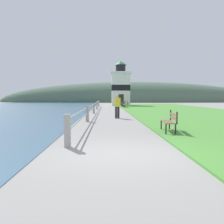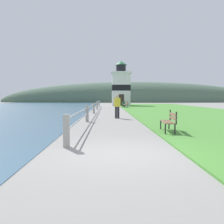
{
  "view_description": "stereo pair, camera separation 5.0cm",
  "coord_description": "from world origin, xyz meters",
  "px_view_note": "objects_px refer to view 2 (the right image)",
  "views": [
    {
      "loc": [
        -0.39,
        -6.53,
        1.52
      ],
      "look_at": [
        0.06,
        13.75,
        0.3
      ],
      "focal_mm": 40.0,
      "sensor_mm": 36.0,
      "label": 1
    },
    {
      "loc": [
        -0.34,
        -6.53,
        1.52
      ],
      "look_at": [
        0.06,
        13.75,
        0.3
      ],
      "focal_mm": 40.0,
      "sensor_mm": 36.0,
      "label": 2
    }
  ],
  "objects_px": {
    "person_strolling": "(117,105)",
    "park_bench_midway": "(126,104)",
    "park_bench_near": "(170,120)",
    "trash_bin": "(123,104)",
    "lighthouse": "(121,87)"
  },
  "relations": [
    {
      "from": "park_bench_near",
      "to": "lighthouse",
      "type": "xyz_separation_m",
      "value": [
        -0.17,
        34.17,
        2.85
      ]
    },
    {
      "from": "lighthouse",
      "to": "trash_bin",
      "type": "xyz_separation_m",
      "value": [
        -0.05,
        -7.62,
        -2.97
      ]
    },
    {
      "from": "park_bench_near",
      "to": "trash_bin",
      "type": "height_order",
      "value": "park_bench_near"
    },
    {
      "from": "person_strolling",
      "to": "trash_bin",
      "type": "xyz_separation_m",
      "value": [
        1.71,
        19.22,
        -0.5
      ]
    },
    {
      "from": "person_strolling",
      "to": "park_bench_midway",
      "type": "bearing_deg",
      "value": -29.95
    },
    {
      "from": "park_bench_midway",
      "to": "person_strolling",
      "type": "bearing_deg",
      "value": 79.94
    },
    {
      "from": "lighthouse",
      "to": "park_bench_near",
      "type": "bearing_deg",
      "value": -89.72
    },
    {
      "from": "lighthouse",
      "to": "person_strolling",
      "type": "height_order",
      "value": "lighthouse"
    },
    {
      "from": "park_bench_midway",
      "to": "person_strolling",
      "type": "height_order",
      "value": "person_strolling"
    },
    {
      "from": "park_bench_midway",
      "to": "lighthouse",
      "type": "xyz_separation_m",
      "value": [
        -0.14,
        9.75,
        2.85
      ]
    },
    {
      "from": "park_bench_midway",
      "to": "person_strolling",
      "type": "xyz_separation_m",
      "value": [
        -1.9,
        -17.08,
        0.38
      ]
    },
    {
      "from": "park_bench_near",
      "to": "lighthouse",
      "type": "relative_size",
      "value": 0.21
    },
    {
      "from": "trash_bin",
      "to": "lighthouse",
      "type": "bearing_deg",
      "value": 89.66
    },
    {
      "from": "park_bench_near",
      "to": "trash_bin",
      "type": "xyz_separation_m",
      "value": [
        -0.21,
        26.55,
        -0.11
      ]
    },
    {
      "from": "lighthouse",
      "to": "trash_bin",
      "type": "bearing_deg",
      "value": -90.34
    }
  ]
}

